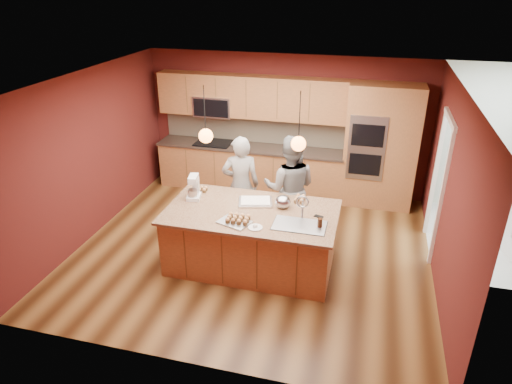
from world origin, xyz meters
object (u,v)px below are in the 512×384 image
(person_left, at_px, (241,185))
(stand_mixer, at_px, (194,189))
(island, at_px, (252,238))
(person_right, at_px, (290,188))
(mixing_bowl, at_px, (283,202))

(person_left, xyz_separation_m, stand_mixer, (-0.52, -0.76, 0.22))
(island, height_order, stand_mixer, island)
(island, relative_size, person_left, 1.46)
(island, distance_m, person_right, 1.11)
(stand_mixer, distance_m, mixing_bowl, 1.38)
(person_left, distance_m, mixing_bowl, 1.14)
(island, relative_size, person_right, 1.39)
(person_left, bearing_deg, person_right, 163.08)
(island, xyz_separation_m, person_right, (0.37, 0.95, 0.42))
(island, bearing_deg, person_left, 115.49)
(person_right, xyz_separation_m, mixing_bowl, (0.03, -0.73, 0.12))
(person_left, height_order, stand_mixer, person_left)
(person_left, xyz_separation_m, person_right, (0.83, 0.00, 0.04))
(person_left, bearing_deg, island, 98.56)
(person_left, relative_size, person_right, 0.95)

